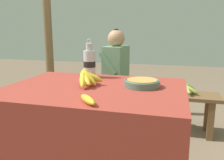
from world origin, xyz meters
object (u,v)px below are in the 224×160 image
at_px(seated_vendor, 112,72).
at_px(banana_bunch_ripe, 87,77).
at_px(loose_banana_front, 88,100).
at_px(banana_bunch_green, 190,89).
at_px(wooden_bench, 146,98).
at_px(serving_bowl, 142,83).
at_px(water_bottle, 89,63).
at_px(support_post_near, 47,19).

bearing_deg(seated_vendor, banana_bunch_ripe, 102.21).
relative_size(loose_banana_front, seated_vendor, 0.13).
xyz_separation_m(banana_bunch_ripe, banana_bunch_green, (0.69, 1.09, -0.30)).
bearing_deg(banana_bunch_green, wooden_bench, 179.91).
height_order(seated_vendor, banana_bunch_green, seated_vendor).
bearing_deg(seated_vendor, serving_bowl, 120.48).
height_order(banana_bunch_ripe, wooden_bench, banana_bunch_ripe).
xyz_separation_m(serving_bowl, seated_vendor, (-0.47, 1.00, -0.13)).
xyz_separation_m(serving_bowl, banana_bunch_green, (0.35, 1.03, -0.27)).
bearing_deg(banana_bunch_green, banana_bunch_ripe, -122.33).
xyz_separation_m(serving_bowl, water_bottle, (-0.42, 0.20, 0.08)).
relative_size(banana_bunch_ripe, support_post_near, 0.11).
bearing_deg(loose_banana_front, seated_vendor, 100.40).
relative_size(loose_banana_front, support_post_near, 0.06).
xyz_separation_m(water_bottle, seated_vendor, (-0.04, 0.80, -0.21)).
distance_m(serving_bowl, seated_vendor, 1.11).
relative_size(serving_bowl, loose_banana_front, 1.58).
bearing_deg(loose_banana_front, banana_bunch_ripe, 111.05).
relative_size(banana_bunch_ripe, wooden_bench, 0.17).
distance_m(wooden_bench, support_post_near, 1.61).
distance_m(serving_bowl, loose_banana_front, 0.46).
bearing_deg(banana_bunch_ripe, loose_banana_front, -68.95).
bearing_deg(banana_bunch_ripe, seated_vendor, 96.75).
relative_size(serving_bowl, seated_vendor, 0.21).
relative_size(serving_bowl, banana_bunch_green, 0.99).
bearing_deg(support_post_near, banana_bunch_ripe, -52.70).
bearing_deg(support_post_near, loose_banana_front, -55.48).
distance_m(water_bottle, support_post_near, 1.57).
bearing_deg(seated_vendor, support_post_near, -14.80).
relative_size(water_bottle, loose_banana_front, 2.01).
relative_size(wooden_bench, banana_bunch_green, 6.60).
height_order(serving_bowl, banana_bunch_green, serving_bowl).
xyz_separation_m(water_bottle, banana_bunch_green, (0.77, 0.83, -0.35)).
distance_m(water_bottle, wooden_bench, 1.02).
distance_m(loose_banana_front, banana_bunch_green, 1.57).
relative_size(banana_bunch_ripe, water_bottle, 0.89).
bearing_deg(support_post_near, wooden_bench, -13.71).
height_order(serving_bowl, wooden_bench, serving_bowl).
xyz_separation_m(loose_banana_front, banana_bunch_green, (0.56, 1.44, -0.26)).
bearing_deg(serving_bowl, water_bottle, 155.10).
distance_m(loose_banana_front, wooden_bench, 1.50).
xyz_separation_m(wooden_bench, banana_bunch_green, (0.44, -0.00, 0.13)).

